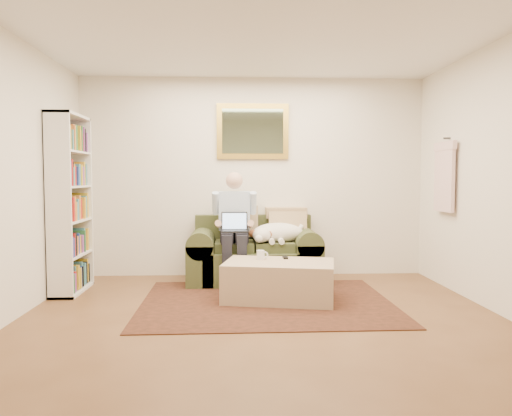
{
  "coord_description": "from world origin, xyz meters",
  "views": [
    {
      "loc": [
        -0.26,
        -4.09,
        1.3
      ],
      "look_at": [
        -0.0,
        1.56,
        0.95
      ],
      "focal_mm": 35.0,
      "sensor_mm": 36.0,
      "label": 1
    }
  ],
  "objects": [
    {
      "name": "coffee_mug",
      "position": [
        0.03,
        1.24,
        0.46
      ],
      "size": [
        0.08,
        0.08,
        0.1
      ],
      "primitive_type": "cylinder",
      "color": "white",
      "rests_on": "ottoman"
    },
    {
      "name": "hanging_shirt",
      "position": [
        2.19,
        1.6,
        1.35
      ],
      "size": [
        0.06,
        0.52,
        0.9
      ],
      "primitive_type": null,
      "color": "#F4C9CB",
      "rests_on": "room_shell"
    },
    {
      "name": "rug",
      "position": [
        0.08,
        1.01,
        0.01
      ],
      "size": [
        2.59,
        2.08,
        0.01
      ],
      "primitive_type": "cube",
      "rotation": [
        0.0,
        0.0,
        0.01
      ],
      "color": "black",
      "rests_on": "room_shell"
    },
    {
      "name": "bookshelf",
      "position": [
        -2.1,
        1.6,
        1.0
      ],
      "size": [
        0.28,
        0.8,
        2.0
      ],
      "primitive_type": null,
      "color": "white",
      "rests_on": "room_shell"
    },
    {
      "name": "room_shell",
      "position": [
        0.0,
        0.35,
        1.3
      ],
      "size": [
        4.51,
        5.0,
        2.61
      ],
      "color": "brown",
      "rests_on": "ground"
    },
    {
      "name": "seated_man",
      "position": [
        -0.25,
        1.91,
        0.68
      ],
      "size": [
        0.53,
        0.76,
        1.36
      ],
      "primitive_type": null,
      "color": "#8CABD8",
      "rests_on": "sofa"
    },
    {
      "name": "laptop",
      "position": [
        -0.25,
        1.84,
        0.72
      ],
      "size": [
        0.31,
        0.25,
        0.23
      ],
      "color": "black",
      "rests_on": "seated_man"
    },
    {
      "name": "ottoman",
      "position": [
        0.22,
        1.09,
        0.21
      ],
      "size": [
        1.25,
        0.93,
        0.41
      ],
      "primitive_type": "cube",
      "rotation": [
        0.0,
        0.0,
        -0.2
      ],
      "color": "tan",
      "rests_on": "room_shell"
    },
    {
      "name": "tv_remote",
      "position": [
        0.31,
        1.31,
        0.42
      ],
      "size": [
        0.05,
        0.15,
        0.02
      ],
      "primitive_type": "cube",
      "rotation": [
        0.0,
        0.0,
        0.01
      ],
      "color": "black",
      "rests_on": "ottoman"
    },
    {
      "name": "sleeping_dog",
      "position": [
        0.29,
        1.97,
        0.62
      ],
      "size": [
        0.67,
        0.42,
        0.25
      ],
      "primitive_type": null,
      "color": "white",
      "rests_on": "sofa"
    },
    {
      "name": "sofa",
      "position": [
        -0.0,
        2.06,
        0.28
      ],
      "size": [
        1.62,
        0.82,
        0.97
      ],
      "color": "#414826",
      "rests_on": "room_shell"
    },
    {
      "name": "wall_mirror",
      "position": [
        -0.0,
        2.47,
        1.9
      ],
      "size": [
        0.94,
        0.04,
        0.72
      ],
      "color": "gold",
      "rests_on": "room_shell"
    }
  ]
}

